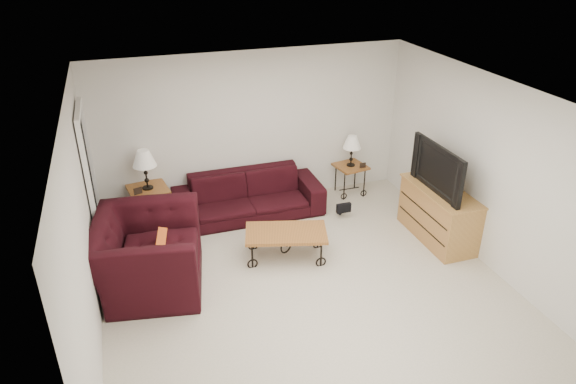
# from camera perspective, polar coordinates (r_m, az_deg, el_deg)

# --- Properties ---
(ground) EXTENTS (5.00, 5.00, 0.00)m
(ground) POSITION_cam_1_polar(r_m,az_deg,el_deg) (6.85, 1.87, -10.03)
(ground) COLOR beige
(ground) RESTS_ON ground
(wall_back) EXTENTS (5.00, 0.02, 2.50)m
(wall_back) POSITION_cam_1_polar(r_m,az_deg,el_deg) (8.37, -3.89, 6.82)
(wall_back) COLOR silver
(wall_back) RESTS_ON ground
(wall_front) EXTENTS (5.00, 0.02, 2.50)m
(wall_front) POSITION_cam_1_polar(r_m,az_deg,el_deg) (4.33, 13.90, -15.36)
(wall_front) COLOR silver
(wall_front) RESTS_ON ground
(wall_left) EXTENTS (0.02, 5.00, 2.50)m
(wall_left) POSITION_cam_1_polar(r_m,az_deg,el_deg) (5.90, -21.47, -4.19)
(wall_left) COLOR silver
(wall_left) RESTS_ON ground
(wall_right) EXTENTS (0.02, 5.00, 2.50)m
(wall_right) POSITION_cam_1_polar(r_m,az_deg,el_deg) (7.35, 20.67, 2.16)
(wall_right) COLOR silver
(wall_right) RESTS_ON ground
(ceiling) EXTENTS (5.00, 5.00, 0.00)m
(ceiling) POSITION_cam_1_polar(r_m,az_deg,el_deg) (5.71, 2.24, 10.48)
(ceiling) COLOR white
(ceiling) RESTS_ON wall_back
(doorway) EXTENTS (0.08, 0.94, 2.04)m
(doorway) POSITION_cam_1_polar(r_m,az_deg,el_deg) (7.47, -20.73, 0.58)
(doorway) COLOR black
(doorway) RESTS_ON ground
(sofa) EXTENTS (2.31, 0.90, 0.67)m
(sofa) POSITION_cam_1_polar(r_m,az_deg,el_deg) (8.26, -4.33, -0.40)
(sofa) COLOR black
(sofa) RESTS_ON ground
(side_table_left) EXTENTS (0.64, 0.64, 0.62)m
(side_table_left) POSITION_cam_1_polar(r_m,az_deg,el_deg) (8.26, -14.78, -1.52)
(side_table_left) COLOR #9A5A27
(side_table_left) RESTS_ON ground
(side_table_right) EXTENTS (0.56, 0.56, 0.53)m
(side_table_right) POSITION_cam_1_polar(r_m,az_deg,el_deg) (9.00, 6.76, 1.36)
(side_table_right) COLOR #9A5A27
(side_table_right) RESTS_ON ground
(lamp_left) EXTENTS (0.40, 0.40, 0.62)m
(lamp_left) POSITION_cam_1_polar(r_m,az_deg,el_deg) (7.99, -15.29, 2.37)
(lamp_left) COLOR black
(lamp_left) RESTS_ON side_table_left
(lamp_right) EXTENTS (0.35, 0.35, 0.53)m
(lamp_right) POSITION_cam_1_polar(r_m,az_deg,el_deg) (8.79, 6.94, 4.47)
(lamp_right) COLOR black
(lamp_right) RESTS_ON side_table_right
(photo_frame_left) EXTENTS (0.12, 0.06, 0.10)m
(photo_frame_left) POSITION_cam_1_polar(r_m,az_deg,el_deg) (7.96, -16.05, 0.12)
(photo_frame_left) COLOR black
(photo_frame_left) RESTS_ON side_table_left
(photo_frame_right) EXTENTS (0.11, 0.02, 0.09)m
(photo_frame_right) POSITION_cam_1_polar(r_m,az_deg,el_deg) (8.81, 8.16, 2.90)
(photo_frame_right) COLOR black
(photo_frame_right) RESTS_ON side_table_right
(coffee_table) EXTENTS (1.22, 0.87, 0.41)m
(coffee_table) POSITION_cam_1_polar(r_m,az_deg,el_deg) (7.24, -0.21, -5.74)
(coffee_table) COLOR #9A5A27
(coffee_table) RESTS_ON ground
(armchair) EXTENTS (1.50, 1.65, 0.94)m
(armchair) POSITION_cam_1_polar(r_m,az_deg,el_deg) (6.80, -15.05, -6.54)
(armchair) COLOR black
(armchair) RESTS_ON ground
(throw_pillow) EXTENTS (0.19, 0.44, 0.43)m
(throw_pillow) POSITION_cam_1_polar(r_m,az_deg,el_deg) (6.73, -13.79, -6.23)
(throw_pillow) COLOR #DA541B
(throw_pillow) RESTS_ON armchair
(tv_stand) EXTENTS (0.55, 1.32, 0.79)m
(tv_stand) POSITION_cam_1_polar(r_m,az_deg,el_deg) (7.90, 16.10, -2.33)
(tv_stand) COLOR tan
(tv_stand) RESTS_ON ground
(television) EXTENTS (0.16, 1.18, 0.68)m
(television) POSITION_cam_1_polar(r_m,az_deg,el_deg) (7.57, 16.67, 2.53)
(television) COLOR black
(television) RESTS_ON tv_stand
(backpack) EXTENTS (0.36, 0.28, 0.46)m
(backpack) POSITION_cam_1_polar(r_m,az_deg,el_deg) (8.31, 5.75, -1.10)
(backpack) COLOR black
(backpack) RESTS_ON ground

